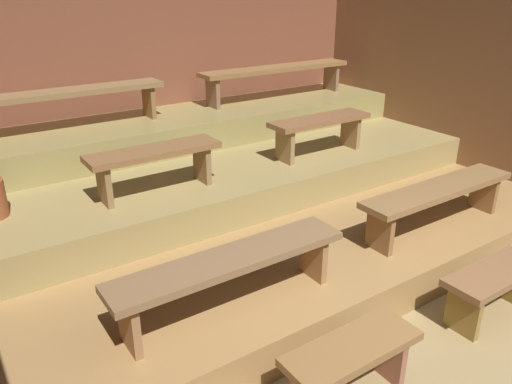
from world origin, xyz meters
The scene contains 14 objects.
ground centered at (0.00, 2.34, -0.04)m, with size 6.12×5.47×0.08m, color #987F51.
wall_back centered at (0.00, 4.70, 1.22)m, with size 6.12×0.06×2.43m, color brown.
wall_right centered at (2.69, 2.34, 1.22)m, with size 0.06×5.47×2.43m, color brown.
platform_lower centered at (0.00, 2.88, 0.16)m, with size 5.32×3.59×0.31m, color #A17846.
platform_middle centered at (0.00, 3.56, 0.47)m, with size 5.32×2.22×0.31m, color #A08B51.
platform_upper centered at (0.00, 4.16, 0.78)m, with size 5.32×1.04×0.31m, color #998B4F.
bench_floor_left centered at (-0.71, 0.73, 0.29)m, with size 0.86×0.32×0.40m.
bench_floor_right centered at (0.71, 0.73, 0.29)m, with size 0.86×0.32×0.40m.
bench_lower_left centered at (-1.04, 1.52, 0.63)m, with size 1.63×0.32×0.40m.
bench_lower_right centered at (1.04, 1.52, 0.63)m, with size 1.63×0.32×0.40m.
bench_middle_left centered at (-0.92, 2.94, 0.93)m, with size 1.14×0.32×0.40m.
bench_middle_right centered at (0.92, 2.94, 0.93)m, with size 1.14×0.32×0.40m.
bench_upper_left centered at (-1.32, 4.24, 1.27)m, with size 2.08×0.32×0.40m.
bench_upper_right centered at (1.32, 4.24, 1.27)m, with size 2.08×0.32×0.40m.
Camera 1 is at (-2.46, -0.86, 2.32)m, focal length 35.21 mm.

